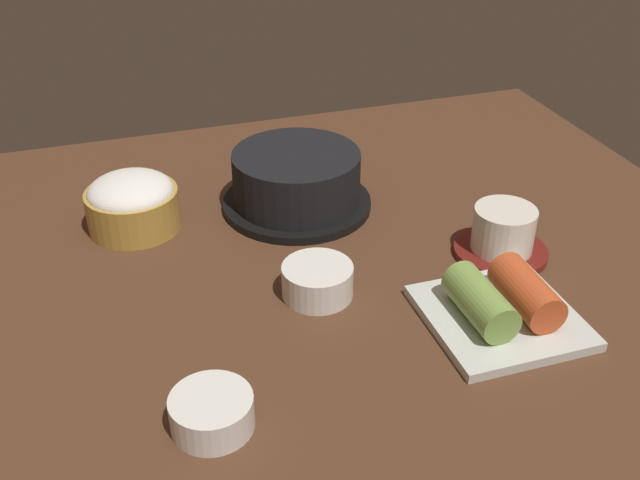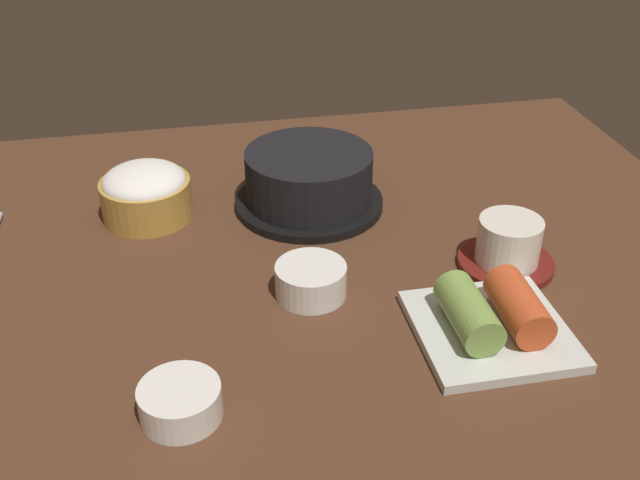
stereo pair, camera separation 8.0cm
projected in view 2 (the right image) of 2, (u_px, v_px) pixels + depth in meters
dining_table at (299, 263)px, 83.29cm from camera, size 100.00×76.00×2.00cm
stone_pot at (309, 180)px, 90.30cm from camera, size 18.03×18.03×7.18cm
rice_bowl at (146, 192)px, 88.34cm from camera, size 10.60×10.60×6.55cm
tea_cup_with_saucer at (508, 246)px, 79.63cm from camera, size 10.24×10.24×5.68cm
banchan_cup_center at (315, 279)px, 75.79cm from camera, size 7.24×7.24×3.38cm
kimchi_plate at (492, 319)px, 70.21cm from camera, size 14.08×14.08×4.88cm
side_bowl_near at (180, 401)px, 61.43cm from camera, size 6.87×6.87×2.98cm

